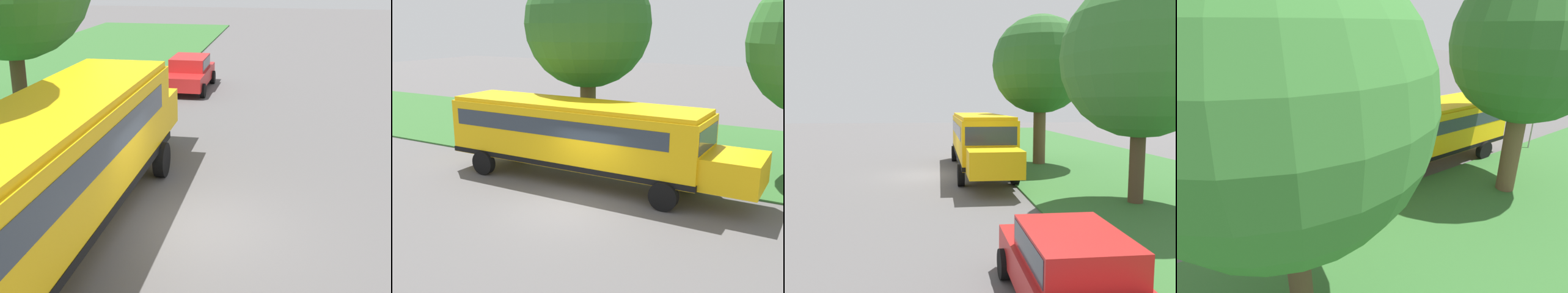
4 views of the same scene
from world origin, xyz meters
The scene contains 7 objects.
ground_plane centered at (0.00, 0.00, 0.00)m, with size 120.00×120.00×0.00m, color #565454.
grass_verge centered at (-10.00, 0.00, 0.04)m, with size 12.00×80.00×0.08m, color #33662D.
school_bus centered at (-2.77, -1.03, 1.92)m, with size 2.84×12.42×3.16m.
car_red_nearest centered at (-2.80, 13.88, 0.88)m, with size 2.02×4.40×1.56m.
oak_tree_beside_bus centered at (-6.69, -2.95, 6.13)m, with size 5.88×5.88×9.06m.
oak_tree_roadside_mid centered at (-7.91, 6.97, 5.34)m, with size 5.80×5.80×8.29m.
stop_sign centered at (-4.60, -8.37, 1.74)m, with size 0.08×0.68×2.74m.
Camera 3 is at (-0.56, 19.99, 3.68)m, focal length 35.00 mm.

